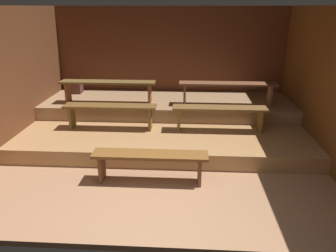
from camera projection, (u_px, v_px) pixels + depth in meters
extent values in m
cube|color=#A87957|center=(163.00, 150.00, 6.24)|extent=(6.32, 5.45, 0.08)
cube|color=brown|center=(170.00, 61.00, 7.98)|extent=(6.32, 0.06, 2.58)
cube|color=brown|center=(12.00, 80.00, 5.94)|extent=(0.06, 5.45, 2.58)
cube|color=brown|center=(323.00, 84.00, 5.62)|extent=(0.06, 5.45, 2.58)
cube|color=#B08050|center=(166.00, 128.00, 6.85)|extent=(5.52, 3.20, 0.28)
cube|color=#9E7855|center=(168.00, 105.00, 7.46)|extent=(5.52, 1.69, 0.28)
cube|color=brown|center=(150.00, 155.00, 4.89)|extent=(1.75, 0.33, 0.05)
cube|color=brown|center=(102.00, 168.00, 5.01)|extent=(0.05, 0.27, 0.44)
cube|color=brown|center=(200.00, 170.00, 4.93)|extent=(0.05, 0.27, 0.44)
cube|color=brown|center=(110.00, 106.00, 6.29)|extent=(1.80, 0.33, 0.05)
cube|color=brown|center=(72.00, 117.00, 6.41)|extent=(0.05, 0.27, 0.44)
cube|color=brown|center=(150.00, 119.00, 6.32)|extent=(0.05, 0.27, 0.44)
cube|color=brown|center=(220.00, 108.00, 6.16)|extent=(1.80, 0.33, 0.05)
cube|color=brown|center=(179.00, 119.00, 6.29)|extent=(0.05, 0.27, 0.44)
cube|color=brown|center=(260.00, 121.00, 6.20)|extent=(0.05, 0.27, 0.44)
cube|color=brown|center=(108.00, 82.00, 6.98)|extent=(2.05, 0.33, 0.05)
cube|color=brown|center=(68.00, 92.00, 7.12)|extent=(0.05, 0.27, 0.44)
cube|color=brown|center=(150.00, 94.00, 7.02)|extent=(0.05, 0.27, 0.44)
cube|color=brown|center=(228.00, 84.00, 6.84)|extent=(2.05, 0.33, 0.05)
cube|color=brown|center=(185.00, 94.00, 6.97)|extent=(0.05, 0.27, 0.44)
cube|color=brown|center=(270.00, 96.00, 6.87)|extent=(0.05, 0.27, 0.44)
cube|color=#55302C|center=(76.00, 88.00, 7.91)|extent=(0.26, 0.26, 0.26)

